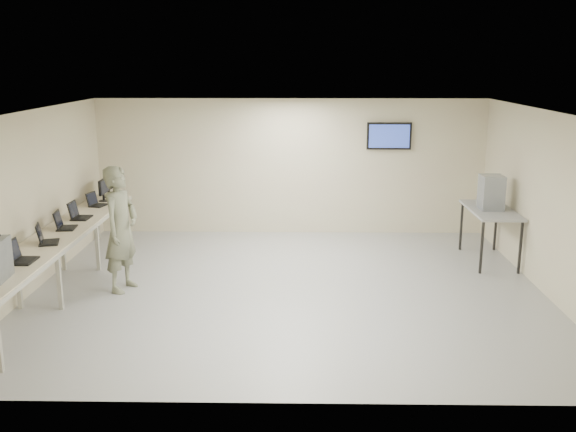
{
  "coord_description": "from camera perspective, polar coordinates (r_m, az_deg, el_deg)",
  "views": [
    {
      "loc": [
        0.18,
        -9.64,
        3.53
      ],
      "look_at": [
        0.0,
        0.2,
        1.15
      ],
      "focal_mm": 40.0,
      "sensor_mm": 36.0,
      "label": 1
    }
  ],
  "objects": [
    {
      "name": "laptop_0",
      "position": [
        9.37,
        -22.78,
        -3.32
      ],
      "size": [
        0.32,
        0.39,
        0.3
      ],
      "rotation": [
        0.0,
        0.0,
        -0.0
      ],
      "color": "black",
      "rests_on": "workbench"
    },
    {
      "name": "soldier",
      "position": [
        10.3,
        -14.63,
        -1.13
      ],
      "size": [
        0.66,
        0.83,
        1.98
      ],
      "primitive_type": "imported",
      "rotation": [
        0.0,
        0.0,
        1.28
      ],
      "color": "#585D43",
      "rests_on": "ground"
    },
    {
      "name": "side_table",
      "position": [
        11.99,
        17.59,
        0.27
      ],
      "size": [
        0.75,
        1.61,
        0.97
      ],
      "color": "#969696",
      "rests_on": "ground"
    },
    {
      "name": "storage_bins",
      "position": [
        11.91,
        17.62,
        2.02
      ],
      "size": [
        0.38,
        0.43,
        0.61
      ],
      "color": "#949BA3",
      "rests_on": "side_table"
    },
    {
      "name": "laptop_2",
      "position": [
        10.94,
        -19.36,
        -0.7
      ],
      "size": [
        0.34,
        0.4,
        0.29
      ],
      "rotation": [
        0.0,
        0.0,
        0.11
      ],
      "color": "black",
      "rests_on": "workbench"
    },
    {
      "name": "laptop_3",
      "position": [
        11.57,
        -18.17,
        0.15
      ],
      "size": [
        0.32,
        0.39,
        0.3
      ],
      "rotation": [
        0.0,
        0.0,
        -0.03
      ],
      "color": "black",
      "rests_on": "workbench"
    },
    {
      "name": "room",
      "position": [
        9.93,
        0.18,
        1.27
      ],
      "size": [
        8.01,
        7.01,
        2.81
      ],
      "color": "#9F9F9D",
      "rests_on": "ground"
    },
    {
      "name": "monitor_near",
      "position": [
        12.83,
        -16.11,
        2.41
      ],
      "size": [
        0.19,
        0.43,
        0.43
      ],
      "color": "black",
      "rests_on": "workbench"
    },
    {
      "name": "monitor_far",
      "position": [
        13.17,
        -15.67,
        2.76
      ],
      "size": [
        0.2,
        0.45,
        0.45
      ],
      "color": "black",
      "rests_on": "workbench"
    },
    {
      "name": "laptop_4",
      "position": [
        12.48,
        -16.72,
        1.17
      ],
      "size": [
        0.35,
        0.39,
        0.26
      ],
      "rotation": [
        0.0,
        0.0,
        -0.26
      ],
      "color": "black",
      "rests_on": "workbench"
    },
    {
      "name": "workbench",
      "position": [
        10.7,
        -19.62,
        -1.86
      ],
      "size": [
        0.76,
        6.0,
        0.9
      ],
      "color": "beige",
      "rests_on": "ground"
    },
    {
      "name": "laptop_1",
      "position": [
        10.17,
        -20.79,
        -1.87
      ],
      "size": [
        0.4,
        0.43,
        0.29
      ],
      "rotation": [
        0.0,
        0.0,
        0.28
      ],
      "color": "black",
      "rests_on": "workbench"
    }
  ]
}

